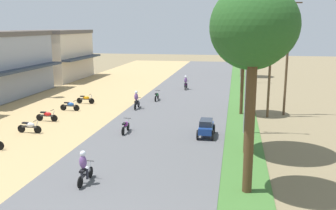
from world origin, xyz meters
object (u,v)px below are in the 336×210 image
at_px(parked_motorbike_sixth, 70,105).
at_px(median_tree_third, 244,41).
at_px(median_tree_fourth, 243,24).
at_px(motorbike_ahead_third, 137,100).
at_px(median_tree_nearest, 254,28).
at_px(utility_pole_far, 287,55).
at_px(car_sedan_blue, 206,127).
at_px(parked_motorbike_fourth, 30,126).
at_px(motorbike_ahead_fifth, 186,83).
at_px(median_tree_second, 252,27).
at_px(parked_motorbike_seventh, 86,99).
at_px(utility_pole_near, 271,57).
at_px(motorbike_ahead_fourth, 157,95).
at_px(streetlamp_near, 247,68).
at_px(streetlamp_mid, 242,52).
at_px(motorbike_ahead_second, 126,126).
at_px(motorbike_foreground_rider, 84,168).
at_px(parked_motorbike_fifth, 47,115).

relative_size(parked_motorbike_sixth, median_tree_third, 0.23).
xyz_separation_m(median_tree_fourth, motorbike_ahead_third, (-9.56, -24.49, -6.88)).
distance_m(median_tree_nearest, utility_pole_far, 16.61).
bearing_deg(car_sedan_blue, median_tree_fourth, 85.26).
xyz_separation_m(parked_motorbike_fourth, motorbike_ahead_fifth, (8.33, 20.28, 0.30)).
bearing_deg(median_tree_second, parked_motorbike_seventh, 141.62).
bearing_deg(utility_pole_near, median_tree_third, 164.94).
relative_size(motorbike_ahead_third, motorbike_ahead_fourth, 1.00).
bearing_deg(streetlamp_near, median_tree_fourth, 89.81).
height_order(car_sedan_blue, motorbike_ahead_fifth, motorbike_ahead_fifth).
bearing_deg(median_tree_nearest, streetlamp_mid, 89.92).
bearing_deg(median_tree_nearest, parked_motorbike_fourth, 154.74).
bearing_deg(streetlamp_mid, motorbike_ahead_third, -117.55).
distance_m(parked_motorbike_seventh, car_sedan_blue, 15.28).
xyz_separation_m(utility_pole_near, motorbike_ahead_second, (-10.20, -6.82, -4.44)).
relative_size(utility_pole_far, motorbike_foreground_rider, 5.43).
bearing_deg(streetlamp_mid, utility_pole_near, -84.02).
height_order(streetlamp_mid, utility_pole_near, utility_pole_near).
relative_size(median_tree_nearest, median_tree_third, 1.18).
distance_m(median_tree_fourth, streetlamp_mid, 7.29).
relative_size(streetlamp_near, motorbike_foreground_rider, 4.42).
height_order(parked_motorbike_fifth, parked_motorbike_seventh, same).
relative_size(streetlamp_near, motorbike_ahead_fourth, 4.42).
bearing_deg(median_tree_fourth, parked_motorbike_seventh, -122.97).
distance_m(median_tree_fourth, car_sedan_blue, 33.00).
bearing_deg(parked_motorbike_sixth, motorbike_ahead_second, -40.61).
xyz_separation_m(utility_pole_far, motorbike_ahead_fourth, (-11.90, 4.00, -4.50)).
bearing_deg(streetlamp_near, motorbike_ahead_second, -170.12).
relative_size(parked_motorbike_seventh, median_tree_nearest, 0.20).
xyz_separation_m(median_tree_second, streetlamp_near, (-0.06, 4.24, -2.71)).
relative_size(parked_motorbike_sixth, utility_pole_near, 0.19).
height_order(median_tree_second, motorbike_ahead_third, median_tree_second).
height_order(motorbike_ahead_fourth, motorbike_ahead_fifth, motorbike_ahead_fifth).
height_order(parked_motorbike_sixth, median_tree_fourth, median_tree_fourth).
height_order(parked_motorbike_fourth, car_sedan_blue, car_sedan_blue).
xyz_separation_m(median_tree_nearest, motorbike_ahead_fifth, (-6.42, 27.25, -6.49)).
height_order(parked_motorbike_fifth, median_tree_third, median_tree_third).
bearing_deg(median_tree_fourth, median_tree_nearest, -90.21).
distance_m(utility_pole_far, motorbike_ahead_fifth, 15.50).
relative_size(parked_motorbike_sixth, streetlamp_mid, 0.26).
height_order(parked_motorbike_fourth, motorbike_ahead_third, motorbike_ahead_third).
height_order(parked_motorbike_sixth, motorbike_ahead_fourth, motorbike_ahead_fourth).
bearing_deg(motorbike_ahead_second, motorbike_ahead_third, 99.21).
relative_size(parked_motorbike_seventh, car_sedan_blue, 0.80).
bearing_deg(parked_motorbike_fourth, parked_motorbike_seventh, 90.54).
height_order(median_tree_nearest, motorbike_ahead_third, median_tree_nearest).
bearing_deg(utility_pole_far, streetlamp_mid, 100.77).
relative_size(median_tree_nearest, motorbike_ahead_third, 5.06).
distance_m(parked_motorbike_sixth, motorbike_foreground_rider, 16.41).
distance_m(motorbike_foreground_rider, motorbike_ahead_second, 8.77).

